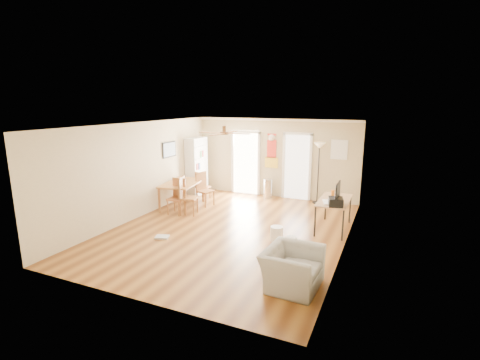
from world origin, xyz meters
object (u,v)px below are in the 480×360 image
at_px(dining_chair_right_a, 205,189).
at_px(wastebasket_b, 291,243).
at_px(dining_table, 182,195).
at_px(armchair, 292,268).
at_px(torchiere_lamp, 318,173).
at_px(printer, 336,202).
at_px(bookshelf, 197,166).
at_px(wastebasket_a, 277,234).
at_px(dining_chair_far, 203,185).
at_px(dining_chair_near, 176,197).
at_px(computer_desk, 333,215).
at_px(dining_chair_right_b, 189,196).
at_px(trash_can, 268,188).

relative_size(dining_chair_right_a, wastebasket_b, 3.80).
bearing_deg(dining_table, armchair, -36.90).
bearing_deg(torchiere_lamp, printer, -70.52).
xyz_separation_m(bookshelf, wastebasket_a, (3.81, -2.89, -0.81)).
relative_size(dining_chair_far, wastebasket_a, 2.71).
height_order(dining_table, dining_chair_near, dining_chair_near).
distance_m(bookshelf, dining_table, 1.67).
bearing_deg(dining_chair_far, dining_table, 90.64).
height_order(dining_chair_far, computer_desk, dining_chair_far).
bearing_deg(dining_chair_right_b, wastebasket_a, -120.06).
bearing_deg(dining_chair_right_b, dining_chair_right_a, -13.41).
relative_size(dining_chair_right_b, dining_chair_near, 1.07).
height_order(computer_desk, printer, printer).
distance_m(dining_chair_right_a, dining_chair_right_b, 0.96).
relative_size(bookshelf, printer, 5.21).
bearing_deg(dining_table, wastebasket_a, -21.85).
bearing_deg(dining_chair_right_b, trash_can, -42.92).
xyz_separation_m(wastebasket_b, armchair, (0.44, -1.55, 0.20)).
relative_size(dining_chair_right_a, torchiere_lamp, 0.53).
distance_m(dining_table, dining_chair_near, 0.67).
xyz_separation_m(dining_table, wastebasket_b, (3.86, -1.67, -0.25)).
bearing_deg(dining_chair_far, dining_chair_right_a, 131.47).
bearing_deg(wastebasket_a, wastebasket_b, -34.79).
distance_m(dining_chair_near, armchair, 4.86).
relative_size(torchiere_lamp, printer, 5.11).
xyz_separation_m(bookshelf, dining_chair_right_a, (0.93, -1.07, -0.47)).
relative_size(dining_chair_right_b, wastebasket_a, 3.20).
distance_m(dining_chair_right_a, computer_desk, 3.98).
distance_m(dining_chair_near, trash_can, 3.26).
distance_m(dining_chair_right_a, trash_can, 2.20).
bearing_deg(dining_chair_right_b, dining_chair_far, 2.10).
height_order(trash_can, wastebasket_b, trash_can).
xyz_separation_m(wastebasket_a, armchair, (0.87, -1.85, 0.17)).
xyz_separation_m(dining_table, torchiere_lamp, (3.64, 2.08, 0.57)).
height_order(dining_table, dining_chair_right_b, dining_chair_right_b).
height_order(bookshelf, torchiere_lamp, bookshelf).
relative_size(torchiere_lamp, computer_desk, 1.34).
xyz_separation_m(dining_chair_near, trash_can, (1.81, 2.70, -0.19)).
distance_m(computer_desk, printer, 0.72).
bearing_deg(bookshelf, wastebasket_b, -46.80).
bearing_deg(armchair, dining_chair_near, 61.11).
relative_size(dining_chair_right_a, wastebasket_a, 3.03).
bearing_deg(printer, dining_chair_near, 166.89).
bearing_deg(armchair, dining_chair_far, 47.77).
distance_m(dining_table, armchair, 5.38).
bearing_deg(printer, dining_table, 159.12).
relative_size(dining_chair_right_b, armchair, 1.04).
xyz_separation_m(dining_chair_right_a, dining_chair_far, (-0.44, 0.63, -0.05)).
bearing_deg(trash_can, armchair, -66.68).
bearing_deg(trash_can, wastebasket_b, -63.79).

